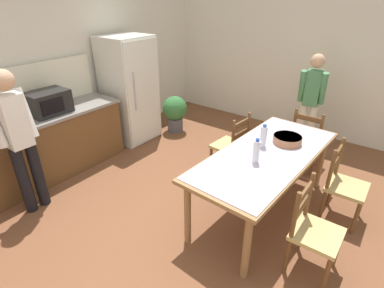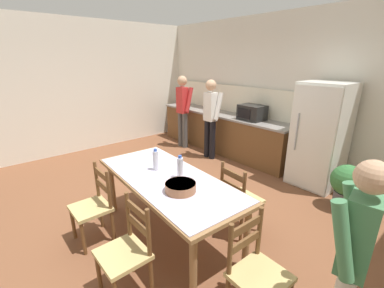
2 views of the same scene
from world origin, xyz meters
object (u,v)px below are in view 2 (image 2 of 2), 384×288
at_px(refrigerator, 320,136).
at_px(potted_plant, 347,184).
at_px(bottle_near_centre, 156,160).
at_px(person_at_counter, 211,115).
at_px(serving_bowl, 181,186).
at_px(chair_side_near_left, 94,206).
at_px(microwave, 252,112).
at_px(person_by_table, 352,257).
at_px(chair_side_near_right, 126,251).
at_px(chair_head_end, 256,273).
at_px(bottle_off_centre, 180,168).
at_px(person_at_sink, 183,108).
at_px(dining_table, 168,183).
at_px(chair_side_far_right, 239,199).

xyz_separation_m(refrigerator, potted_plant, (0.64, -0.43, -0.48)).
distance_m(bottle_near_centre, person_at_counter, 2.53).
bearing_deg(serving_bowl, chair_side_near_left, -144.06).
distance_m(microwave, person_by_table, 3.78).
distance_m(microwave, chair_side_near_right, 3.75).
height_order(microwave, chair_head_end, microwave).
relative_size(bottle_near_centre, bottle_off_centre, 1.00).
bearing_deg(person_by_table, bottle_near_centre, -5.88).
relative_size(refrigerator, chair_side_near_left, 1.90).
relative_size(bottle_near_centre, person_by_table, 0.18).
relative_size(refrigerator, potted_plant, 2.59).
relative_size(bottle_near_centre, serving_bowl, 0.84).
bearing_deg(chair_side_near_right, chair_side_near_left, 176.65).
distance_m(bottle_near_centre, chair_side_near_left, 0.89).
distance_m(bottle_near_centre, person_at_sink, 3.14).
relative_size(bottle_off_centre, potted_plant, 0.40).
xyz_separation_m(microwave, bottle_off_centre, (0.99, -2.61, -0.13)).
bearing_deg(chair_side_near_left, person_at_sink, 124.73).
distance_m(dining_table, chair_side_far_right, 0.90).
xyz_separation_m(bottle_off_centre, chair_head_end, (1.21, -0.17, -0.46)).
xyz_separation_m(bottle_off_centre, person_at_sink, (-2.61, 2.11, 0.05)).
bearing_deg(bottle_near_centre, chair_side_near_left, -108.82).
height_order(serving_bowl, chair_side_near_left, chair_side_near_left).
height_order(bottle_off_centre, person_at_counter, person_at_counter).
xyz_separation_m(dining_table, bottle_near_centre, (-0.26, 0.01, 0.21)).
bearing_deg(dining_table, potted_plant, 63.02).
xyz_separation_m(refrigerator, chair_head_end, (0.81, -2.76, -0.42)).
relative_size(chair_side_far_right, person_at_sink, 0.54).
height_order(person_at_counter, potted_plant, person_at_counter).
bearing_deg(dining_table, bottle_near_centre, 177.02).
bearing_deg(dining_table, microwave, 108.08).
bearing_deg(refrigerator, serving_bowl, -93.14).
distance_m(chair_side_near_right, person_at_sink, 4.20).
bearing_deg(refrigerator, person_at_counter, -166.31).
bearing_deg(chair_side_far_right, dining_table, 59.48).
height_order(bottle_off_centre, serving_bowl, bottle_off_centre).
distance_m(bottle_near_centre, chair_side_near_right, 1.12).
xyz_separation_m(bottle_off_centre, serving_bowl, (0.25, -0.19, -0.07)).
bearing_deg(chair_head_end, serving_bowl, 92.55).
bearing_deg(chair_side_near_left, serving_bowl, 36.20).
bearing_deg(potted_plant, person_at_sink, -179.20).
xyz_separation_m(person_at_sink, potted_plant, (3.66, 0.05, -0.57)).
bearing_deg(person_by_table, chair_side_near_right, 22.38).
bearing_deg(person_at_sink, person_by_table, -115.45).
relative_size(chair_head_end, chair_side_near_left, 1.00).
height_order(microwave, person_at_sink, person_at_sink).
distance_m(serving_bowl, person_by_table, 1.53).
xyz_separation_m(bottle_near_centre, serving_bowl, (0.61, -0.10, -0.07)).
height_order(dining_table, chair_side_far_right, chair_side_far_right).
relative_size(refrigerator, bottle_near_centre, 6.41).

